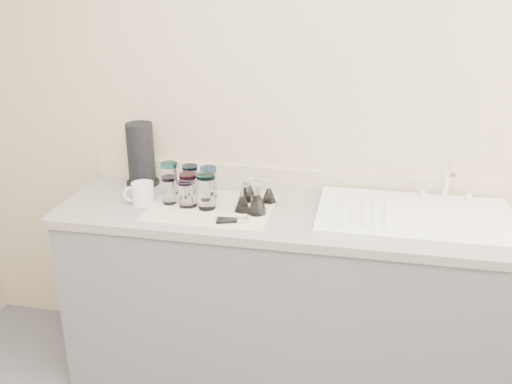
% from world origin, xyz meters
% --- Properties ---
extents(room_envelope, '(3.54, 3.50, 2.52)m').
position_xyz_m(room_envelope, '(0.00, 0.00, 1.56)').
color(room_envelope, '#57575C').
rests_on(room_envelope, ground).
extents(counter_unit, '(2.06, 0.62, 0.90)m').
position_xyz_m(counter_unit, '(0.00, 1.20, 0.45)').
color(counter_unit, slate).
rests_on(counter_unit, ground).
extents(sink_unit, '(0.82, 0.50, 0.22)m').
position_xyz_m(sink_unit, '(0.55, 1.20, 0.92)').
color(sink_unit, white).
rests_on(sink_unit, counter_unit).
extents(dish_towel, '(0.55, 0.42, 0.01)m').
position_xyz_m(dish_towel, '(-0.34, 1.16, 0.90)').
color(dish_towel, silver).
rests_on(dish_towel, counter_unit).
extents(tumbler_teal, '(0.08, 0.08, 0.15)m').
position_xyz_m(tumbler_teal, '(-0.57, 1.28, 0.99)').
color(tumbler_teal, white).
rests_on(tumbler_teal, dish_towel).
extents(tumbler_cyan, '(0.07, 0.07, 0.14)m').
position_xyz_m(tumbler_cyan, '(-0.47, 1.29, 0.98)').
color(tumbler_cyan, white).
rests_on(tumbler_cyan, dish_towel).
extents(tumbler_purple, '(0.08, 0.08, 0.15)m').
position_xyz_m(tumbler_purple, '(-0.38, 1.27, 0.98)').
color(tumbler_purple, white).
rests_on(tumbler_purple, dish_towel).
extents(tumbler_magenta, '(0.06, 0.06, 0.13)m').
position_xyz_m(tumbler_magenta, '(-0.54, 1.17, 0.97)').
color(tumbler_magenta, white).
rests_on(tumbler_magenta, dish_towel).
extents(tumbler_blue, '(0.08, 0.08, 0.15)m').
position_xyz_m(tumbler_blue, '(-0.44, 1.15, 0.99)').
color(tumbler_blue, white).
rests_on(tumbler_blue, dish_towel).
extents(tumbler_lavender, '(0.08, 0.08, 0.16)m').
position_xyz_m(tumbler_lavender, '(-0.35, 1.14, 0.99)').
color(tumbler_lavender, white).
rests_on(tumbler_lavender, dish_towel).
extents(tumbler_extra, '(0.06, 0.06, 0.12)m').
position_xyz_m(tumbler_extra, '(-0.45, 1.14, 0.97)').
color(tumbler_extra, white).
rests_on(tumbler_extra, dish_towel).
extents(goblet_back_left, '(0.09, 0.09, 0.16)m').
position_xyz_m(goblet_back_left, '(-0.20, 1.27, 0.96)').
color(goblet_back_left, white).
rests_on(goblet_back_left, dish_towel).
extents(goblet_back_right, '(0.07, 0.07, 0.13)m').
position_xyz_m(goblet_back_right, '(-0.10, 1.27, 0.95)').
color(goblet_back_right, white).
rests_on(goblet_back_right, dish_towel).
extents(goblet_front_left, '(0.07, 0.07, 0.13)m').
position_xyz_m(goblet_front_left, '(-0.19, 1.15, 0.95)').
color(goblet_front_left, white).
rests_on(goblet_front_left, dish_towel).
extents(goblet_front_right, '(0.09, 0.09, 0.16)m').
position_xyz_m(goblet_front_right, '(-0.12, 1.13, 0.96)').
color(goblet_front_right, white).
rests_on(goblet_front_right, dish_towel).
extents(goblet_extra, '(0.07, 0.07, 0.13)m').
position_xyz_m(goblet_extra, '(-0.13, 1.18, 0.95)').
color(goblet_extra, white).
rests_on(goblet_extra, dish_towel).
extents(can_opener, '(0.14, 0.07, 0.02)m').
position_xyz_m(can_opener, '(-0.20, 1.02, 0.92)').
color(can_opener, silver).
rests_on(can_opener, dish_towel).
extents(white_mug, '(0.15, 0.13, 0.10)m').
position_xyz_m(white_mug, '(-0.66, 1.15, 0.95)').
color(white_mug, white).
rests_on(white_mug, counter_unit).
extents(paper_towel_roll, '(0.16, 0.16, 0.31)m').
position_xyz_m(paper_towel_roll, '(-0.76, 1.40, 1.05)').
color(paper_towel_roll, black).
rests_on(paper_towel_roll, counter_unit).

